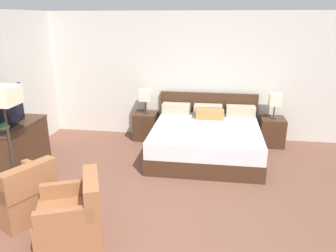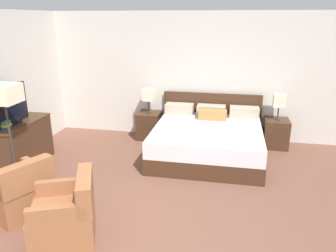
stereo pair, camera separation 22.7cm
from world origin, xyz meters
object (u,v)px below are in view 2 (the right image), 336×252
Objects in this scene: nightstand_left at (149,125)px; book_blue_cover at (3,125)px; table_lamp_left at (149,95)px; dresser at (20,144)px; book_red_cover at (2,127)px; nightstand_right at (276,133)px; armchair_by_window at (20,192)px; bed at (208,139)px; tv at (11,105)px; floor_lamp at (4,100)px; book_small_top at (2,122)px; armchair_companion at (67,215)px; table_lamp_right at (279,101)px.

nightstand_left is 2.68× the size of book_blue_cover.
nightstand_left is at bearing -90.00° from table_lamp_left.
dresser is 0.52m from book_red_cover.
nightstand_right is 0.60× the size of armchair_by_window.
bed reaches higher than book_blue_cover.
bed is 3.59× the size of nightstand_right.
nightstand_left is at bearing 45.87° from tv.
armchair_by_window is 1.28m from floor_lamp.
nightstand_left is at bearing 180.00° from nightstand_right.
book_small_top reaches higher than armchair_companion.
floor_lamp reaches higher than nightstand_left.
bed is 3.40m from book_red_cover.
nightstand_right is 0.61× the size of armchair_companion.
floor_lamp is at bearing -58.11° from tv.
table_lamp_left is 0.55× the size of armchair_companion.
book_blue_cover is at bearing 131.67° from armchair_by_window.
armchair_by_window is at bearing -47.68° from book_small_top.
book_blue_cover is at bearing -130.20° from nightstand_left.
table_lamp_left is at bearing 72.64° from armchair_by_window.
dresser is 2.31m from armchair_companion.
nightstand_left is at bearing 72.63° from armchair_by_window.
book_small_top is at bearing -130.50° from nightstand_left.
floor_lamp is (-3.92, -2.43, 0.42)m from table_lamp_right.
tv is at bearing 121.89° from floor_lamp.
armchair_by_window is (0.83, -1.17, -0.80)m from tv.
armchair_by_window is (-3.47, -3.00, -0.63)m from table_lamp_right.
book_small_top is at bearing -130.48° from table_lamp_left.
bed is 1.43m from nightstand_left.
book_blue_cover is (0.04, 0.00, 0.04)m from book_red_cover.
dresser is 1.21m from floor_lamp.
armchair_by_window is (-0.94, -3.00, -0.63)m from table_lamp_left.
floor_lamp is at bearing -148.26° from nightstand_right.
table_lamp_right is at bearing 25.72° from book_red_cover.
book_small_top is 0.68m from floor_lamp.
book_small_top is (-4.30, -2.08, 0.61)m from nightstand_right.
floor_lamp is at bearing 144.43° from armchair_companion.
book_blue_cover is at bearing -86.83° from tv.
book_small_top reaches higher than nightstand_left.
floor_lamp reaches higher than tv.
book_red_cover is at bearing 132.88° from armchair_by_window.
nightstand_left is 2.61m from table_lamp_right.
armchair_companion is (-2.64, -3.35, -0.63)m from table_lamp_right.
tv reaches higher than nightstand_right.
dresser is at bearing 89.63° from book_small_top.
table_lamp_left is 0.41× the size of dresser.
armchair_companion is (-1.37, -2.68, -0.02)m from bed.
table_lamp_left is 3.21m from armchair_by_window.
armchair_companion is at bearing -35.57° from floor_lamp.
table_lamp_left is at bearing 49.26° from book_red_cover.
armchair_by_window is at bearing -107.36° from table_lamp_left.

